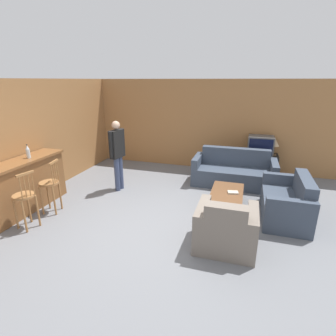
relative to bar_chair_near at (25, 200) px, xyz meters
name	(u,v)px	position (x,y,z in m)	size (l,w,h in m)	color
ground_plane	(159,227)	(2.27, 0.69, -0.56)	(24.00, 24.00, 0.00)	slate
wall_back	(199,125)	(2.27, 4.43, 0.74)	(9.40, 0.08, 2.60)	#9E6B3D
wall_left	(55,134)	(-0.91, 2.06, 0.74)	(0.08, 8.74, 2.60)	#9E6B3D
bar_counter	(14,190)	(-0.58, 0.32, -0.02)	(0.55, 2.42, 1.06)	brown
bar_chair_near	(25,200)	(0.00, 0.00, 0.00)	(0.44, 0.44, 1.09)	#996638
bar_chair_mid	(50,186)	(0.00, 0.64, 0.00)	(0.45, 0.45, 1.09)	#996638
couch_far	(234,172)	(3.42, 3.25, -0.24)	(2.04, 0.88, 0.90)	#384251
armchair_near	(226,230)	(3.48, 0.43, -0.23)	(0.94, 0.84, 0.88)	#70665B
loveseat_right	(287,203)	(4.53, 1.77, -0.24)	(0.81, 1.47, 0.86)	#384251
coffee_table	(227,193)	(3.37, 1.88, -0.24)	(0.65, 1.08, 0.36)	brown
tv_unit	(258,165)	(4.03, 4.08, -0.24)	(0.98, 0.52, 0.63)	black
tv	(260,145)	(4.03, 4.08, 0.33)	(0.67, 0.48, 0.51)	#4C4C4C
bottle	(28,152)	(-0.54, 0.76, 0.64)	(0.07, 0.07, 0.28)	silver
book_on_table	(233,192)	(3.49, 1.82, -0.18)	(0.24, 0.19, 0.03)	#B7AD99
table_lamp	(275,143)	(4.39, 4.08, 0.42)	(0.24, 0.24, 0.47)	brown
person_by_window	(117,152)	(0.77, 2.08, 0.40)	(0.23, 0.52, 1.68)	#384260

